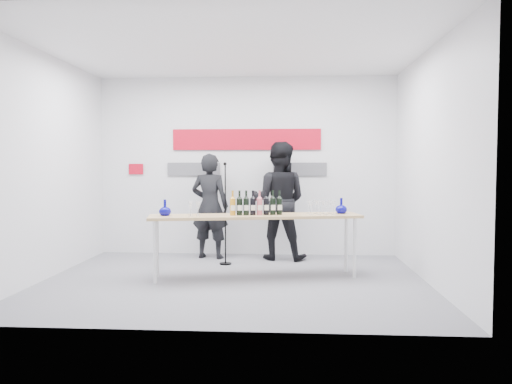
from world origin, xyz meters
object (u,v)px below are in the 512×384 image
(presenter_left, at_px, (210,206))
(mic_stand, at_px, (225,233))
(tasting_table, at_px, (256,220))
(presenter_right, at_px, (279,201))

(presenter_left, bearing_deg, mic_stand, 133.10)
(tasting_table, height_order, presenter_left, presenter_left)
(presenter_left, xyz_separation_m, mic_stand, (0.32, -0.51, -0.38))
(presenter_left, height_order, mic_stand, presenter_left)
(presenter_left, relative_size, mic_stand, 1.09)
(tasting_table, relative_size, presenter_left, 1.69)
(presenter_left, bearing_deg, presenter_right, -169.49)
(presenter_left, distance_m, mic_stand, 0.71)
(mic_stand, bearing_deg, presenter_left, 122.10)
(presenter_right, xyz_separation_m, mic_stand, (-0.80, -0.50, -0.47))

